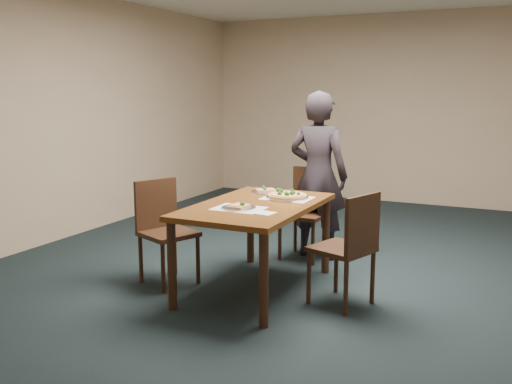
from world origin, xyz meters
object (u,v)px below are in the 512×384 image
at_px(slice_plate_near, 239,207).
at_px(slice_plate_far, 266,191).
at_px(pizza_pan, 287,196).
at_px(chair_far, 307,207).
at_px(chair_left, 163,225).
at_px(chair_right, 350,243).
at_px(diner, 318,175).
at_px(dining_table, 256,214).

distance_m(slice_plate_near, slice_plate_far, 0.78).
bearing_deg(slice_plate_near, pizza_pan, 72.47).
bearing_deg(slice_plate_far, pizza_pan, -33.03).
distance_m(chair_far, slice_plate_far, 0.67).
bearing_deg(chair_left, chair_right, -62.96).
height_order(chair_left, chair_right, same).
distance_m(chair_left, diner, 1.67).
bearing_deg(chair_right, chair_left, -66.40).
height_order(dining_table, slice_plate_far, slice_plate_far).
xyz_separation_m(chair_left, slice_plate_far, (0.68, 0.69, 0.25)).
relative_size(chair_right, pizza_pan, 2.41).
bearing_deg(diner, chair_left, 56.47).
distance_m(dining_table, slice_plate_near, 0.26).
distance_m(chair_left, slice_plate_far, 1.00).
height_order(dining_table, pizza_pan, pizza_pan).
height_order(dining_table, diner, diner).
xyz_separation_m(dining_table, slice_plate_far, (-0.15, 0.53, 0.10)).
height_order(chair_far, pizza_pan, chair_far).
height_order(chair_left, slice_plate_far, chair_left).
xyz_separation_m(chair_far, slice_plate_far, (-0.20, -0.59, 0.25)).
height_order(pizza_pan, slice_plate_far, pizza_pan).
bearing_deg(chair_right, dining_table, -72.76).
bearing_deg(slice_plate_far, diner, 65.23).
height_order(chair_far, slice_plate_near, chair_far).
xyz_separation_m(chair_far, diner, (0.09, 0.05, 0.33)).
distance_m(chair_left, pizza_pan, 1.12).
relative_size(chair_left, pizza_pan, 2.41).
bearing_deg(chair_far, dining_table, -88.44).
xyz_separation_m(dining_table, chair_far, (0.05, 1.12, -0.14)).
bearing_deg(slice_plate_near, dining_table, 80.73).
relative_size(diner, pizza_pan, 4.45).
distance_m(chair_left, slice_plate_near, 0.83).
distance_m(chair_far, diner, 0.34).
relative_size(diner, slice_plate_far, 6.01).
bearing_deg(pizza_pan, slice_plate_far, 146.97).
relative_size(dining_table, chair_left, 1.65).
relative_size(pizza_pan, slice_plate_far, 1.35).
relative_size(chair_far, slice_plate_near, 3.25).
distance_m(pizza_pan, slice_plate_far, 0.35).
bearing_deg(pizza_pan, dining_table, -112.95).
bearing_deg(pizza_pan, diner, 90.25).
xyz_separation_m(chair_right, pizza_pan, (-0.68, 0.37, 0.26)).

